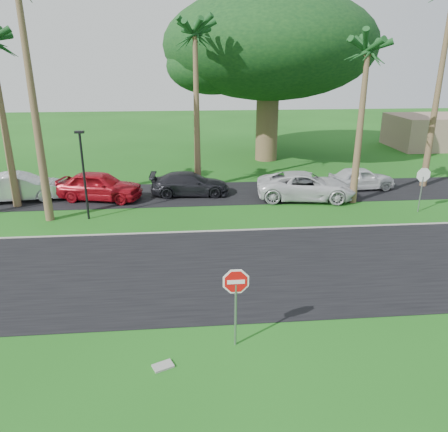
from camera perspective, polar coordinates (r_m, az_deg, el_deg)
ground at (r=15.98m, az=-1.59°, el=-10.17°), size 120.00×120.00×0.00m
road at (r=17.74m, az=-2.01°, el=-6.92°), size 120.00×8.00×0.02m
parking_strip at (r=27.51m, az=-3.29°, el=2.92°), size 120.00×5.00×0.02m
curb at (r=21.42m, az=-2.64°, el=-2.01°), size 120.00×0.12×0.06m
stop_sign_near at (r=12.55m, az=1.55°, el=-9.86°), size 1.05×0.07×2.62m
stop_sign_far at (r=26.06m, az=24.51°, el=4.22°), size 1.05×0.07×2.62m
palm_center at (r=27.86m, az=-3.81°, el=22.19°), size 5.00×5.00×10.50m
palm_right_near at (r=25.77m, az=18.25°, el=19.35°), size 5.00×5.00×9.50m
canopy_tree at (r=36.48m, az=5.96°, el=21.22°), size 16.50×16.50×13.12m
streetlight_right at (r=23.53m, az=-17.88°, el=5.75°), size 0.45×0.25×4.64m
building_far at (r=47.37m, az=26.87°, el=9.84°), size 10.00×6.00×3.00m
car_silver at (r=28.63m, az=-25.07°, el=3.42°), size 5.16×2.37×1.64m
car_red at (r=27.12m, az=-15.98°, el=3.80°), size 5.38×3.17×1.72m
car_dark at (r=27.15m, az=-4.49°, el=4.18°), size 4.89×2.10×1.40m
car_minivan at (r=26.67m, az=10.63°, el=3.85°), size 6.13×3.47×1.62m
car_pickup at (r=29.68m, az=17.51°, el=4.71°), size 4.32×1.99×1.44m
utility_slab at (r=12.80m, az=-7.97°, el=-18.83°), size 0.64×0.54×0.06m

